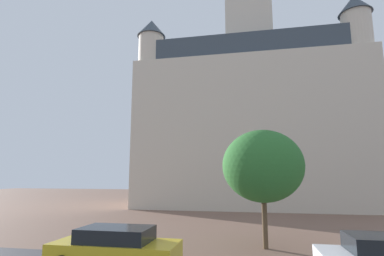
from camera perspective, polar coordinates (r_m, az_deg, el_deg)
landmark_building at (r=34.66m, az=11.11°, el=2.52°), size 24.65×11.34×35.53m
car_yellow at (r=11.91m, az=-14.55°, el=-21.62°), size 4.59×2.08×1.46m
tree_curb_far at (r=14.70m, az=13.48°, el=-7.13°), size 3.85×3.85×5.53m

